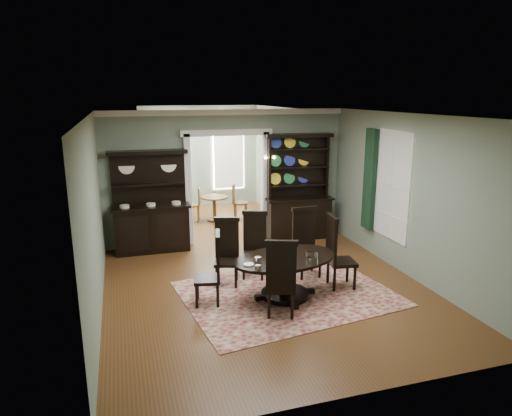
{
  "coord_description": "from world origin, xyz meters",
  "views": [
    {
      "loc": [
        -2.31,
        -6.99,
        3.34
      ],
      "look_at": [
        -0.03,
        0.6,
        1.34
      ],
      "focal_mm": 32.0,
      "sensor_mm": 36.0,
      "label": 1
    }
  ],
  "objects_px": {
    "parlor_table": "(214,205)",
    "sideboard": "(151,217)",
    "welsh_dresser": "(298,201)",
    "dining_table": "(285,269)"
  },
  "relations": [
    {
      "from": "parlor_table",
      "to": "sideboard",
      "type": "bearing_deg",
      "value": -132.63
    },
    {
      "from": "welsh_dresser",
      "to": "parlor_table",
      "type": "xyz_separation_m",
      "value": [
        -1.61,
        1.95,
        -0.45
      ]
    },
    {
      "from": "parlor_table",
      "to": "welsh_dresser",
      "type": "bearing_deg",
      "value": -50.4
    },
    {
      "from": "dining_table",
      "to": "sideboard",
      "type": "bearing_deg",
      "value": 111.14
    },
    {
      "from": "welsh_dresser",
      "to": "parlor_table",
      "type": "distance_m",
      "value": 2.57
    },
    {
      "from": "welsh_dresser",
      "to": "sideboard",
      "type": "bearing_deg",
      "value": -175.98
    },
    {
      "from": "welsh_dresser",
      "to": "parlor_table",
      "type": "relative_size",
      "value": 3.36
    },
    {
      "from": "dining_table",
      "to": "parlor_table",
      "type": "bearing_deg",
      "value": 80.64
    },
    {
      "from": "sideboard",
      "to": "welsh_dresser",
      "type": "distance_m",
      "value": 3.4
    },
    {
      "from": "sideboard",
      "to": "parlor_table",
      "type": "distance_m",
      "value": 2.65
    }
  ]
}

